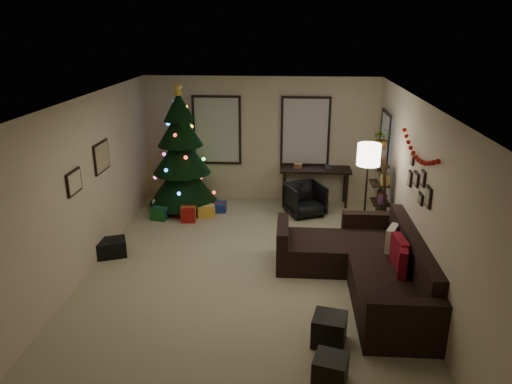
# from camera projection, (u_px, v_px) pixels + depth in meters

# --- Properties ---
(floor) EXTENTS (7.00, 7.00, 0.00)m
(floor) POSITION_uv_depth(u_px,v_px,m) (247.00, 273.00, 7.69)
(floor) COLOR #B4AC88
(floor) RESTS_ON ground
(ceiling) EXTENTS (7.00, 7.00, 0.00)m
(ceiling) POSITION_uv_depth(u_px,v_px,m) (246.00, 101.00, 6.81)
(ceiling) COLOR white
(ceiling) RESTS_ON floor
(wall_back) EXTENTS (5.00, 0.00, 5.00)m
(wall_back) POSITION_uv_depth(u_px,v_px,m) (261.00, 140.00, 10.55)
(wall_back) COLOR beige
(wall_back) RESTS_ON floor
(wall_front) EXTENTS (5.00, 0.00, 5.00)m
(wall_front) POSITION_uv_depth(u_px,v_px,m) (208.00, 333.00, 3.95)
(wall_front) COLOR beige
(wall_front) RESTS_ON floor
(wall_left) EXTENTS (0.00, 7.00, 7.00)m
(wall_left) POSITION_uv_depth(u_px,v_px,m) (83.00, 188.00, 7.42)
(wall_left) COLOR beige
(wall_left) RESTS_ON floor
(wall_right) EXTENTS (0.00, 7.00, 7.00)m
(wall_right) POSITION_uv_depth(u_px,v_px,m) (418.00, 196.00, 7.08)
(wall_right) COLOR beige
(wall_right) RESTS_ON floor
(window_back_left) EXTENTS (1.05, 0.06, 1.50)m
(window_back_left) POSITION_uv_depth(u_px,v_px,m) (217.00, 130.00, 10.52)
(window_back_left) COLOR #728CB2
(window_back_left) RESTS_ON wall_back
(window_back_right) EXTENTS (1.05, 0.06, 1.50)m
(window_back_right) POSITION_uv_depth(u_px,v_px,m) (305.00, 132.00, 10.39)
(window_back_right) COLOR #728CB2
(window_back_right) RESTS_ON wall_back
(window_right_wall) EXTENTS (0.06, 0.90, 1.30)m
(window_right_wall) POSITION_uv_depth(u_px,v_px,m) (385.00, 145.00, 9.44)
(window_right_wall) COLOR #728CB2
(window_right_wall) RESTS_ON wall_right
(christmas_tree) EXTENTS (1.44, 1.44, 2.68)m
(christmas_tree) POSITION_uv_depth(u_px,v_px,m) (181.00, 158.00, 10.04)
(christmas_tree) COLOR black
(christmas_tree) RESTS_ON floor
(presents) EXTENTS (1.50, 0.88, 0.30)m
(presents) POSITION_uv_depth(u_px,v_px,m) (186.00, 210.00, 9.94)
(presents) COLOR navy
(presents) RESTS_ON floor
(sofa) EXTENTS (2.05, 2.97, 0.91)m
(sofa) POSITION_uv_depth(u_px,v_px,m) (367.00, 267.00, 7.24)
(sofa) COLOR black
(sofa) RESTS_ON floor
(pillow_red_a) EXTENTS (0.20, 0.45, 0.43)m
(pillow_red_a) POSITION_uv_depth(u_px,v_px,m) (403.00, 261.00, 6.69)
(pillow_red_a) COLOR maroon
(pillow_red_a) RESTS_ON sofa
(pillow_red_b) EXTENTS (0.17, 0.49, 0.48)m
(pillow_red_b) POSITION_uv_depth(u_px,v_px,m) (399.00, 254.00, 6.90)
(pillow_red_b) COLOR maroon
(pillow_red_b) RESTS_ON sofa
(pillow_cream) EXTENTS (0.26, 0.40, 0.39)m
(pillow_cream) POSITION_uv_depth(u_px,v_px,m) (392.00, 239.00, 7.41)
(pillow_cream) COLOR beige
(pillow_cream) RESTS_ON sofa
(ottoman_near) EXTENTS (0.47, 0.47, 0.37)m
(ottoman_near) POSITION_uv_depth(u_px,v_px,m) (329.00, 329.00, 5.95)
(ottoman_near) COLOR black
(ottoman_near) RESTS_ON floor
(ottoman_far) EXTENTS (0.43, 0.43, 0.33)m
(ottoman_far) POSITION_uv_depth(u_px,v_px,m) (330.00, 370.00, 5.28)
(ottoman_far) COLOR black
(ottoman_far) RESTS_ON floor
(desk) EXTENTS (1.50, 0.54, 0.81)m
(desk) POSITION_uv_depth(u_px,v_px,m) (315.00, 173.00, 10.42)
(desk) COLOR black
(desk) RESTS_ON floor
(desk_chair) EXTENTS (0.84, 0.82, 0.67)m
(desk_chair) POSITION_uv_depth(u_px,v_px,m) (305.00, 199.00, 9.94)
(desk_chair) COLOR black
(desk_chair) RESTS_ON floor
(bookshelf) EXTENTS (0.30, 0.48, 1.60)m
(bookshelf) POSITION_uv_depth(u_px,v_px,m) (381.00, 196.00, 8.78)
(bookshelf) COLOR black
(bookshelf) RESTS_ON floor
(potted_plant) EXTENTS (0.55, 0.50, 0.51)m
(potted_plant) POSITION_uv_depth(u_px,v_px,m) (383.00, 135.00, 8.80)
(potted_plant) COLOR #4C4C4C
(potted_plant) RESTS_ON bookshelf
(floor_lamp) EXTENTS (0.39, 0.39, 1.84)m
(floor_lamp) POSITION_uv_depth(u_px,v_px,m) (368.00, 162.00, 8.18)
(floor_lamp) COLOR black
(floor_lamp) RESTS_ON floor
(art_map) EXTENTS (0.04, 0.60, 0.50)m
(art_map) POSITION_uv_depth(u_px,v_px,m) (101.00, 157.00, 8.06)
(art_map) COLOR black
(art_map) RESTS_ON wall_left
(art_abstract) EXTENTS (0.04, 0.45, 0.35)m
(art_abstract) POSITION_uv_depth(u_px,v_px,m) (74.00, 182.00, 7.05)
(art_abstract) COLOR black
(art_abstract) RESTS_ON wall_left
(gallery) EXTENTS (0.03, 1.25, 0.54)m
(gallery) POSITION_uv_depth(u_px,v_px,m) (419.00, 183.00, 6.94)
(gallery) COLOR black
(gallery) RESTS_ON wall_right
(garland) EXTENTS (0.08, 1.90, 0.30)m
(garland) POSITION_uv_depth(u_px,v_px,m) (418.00, 151.00, 6.92)
(garland) COLOR #A5140C
(garland) RESTS_ON wall_right
(stocking_left) EXTENTS (0.20, 0.05, 0.36)m
(stocking_left) POSITION_uv_depth(u_px,v_px,m) (255.00, 133.00, 10.58)
(stocking_left) COLOR #990F0C
(stocking_left) RESTS_ON wall_back
(stocking_right) EXTENTS (0.20, 0.05, 0.36)m
(stocking_right) POSITION_uv_depth(u_px,v_px,m) (270.00, 134.00, 10.60)
(stocking_right) COLOR #990F0C
(stocking_right) RESTS_ON wall_back
(storage_bin) EXTENTS (0.66, 0.56, 0.28)m
(storage_bin) POSITION_uv_depth(u_px,v_px,m) (109.00, 248.00, 8.22)
(storage_bin) COLOR black
(storage_bin) RESTS_ON floor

